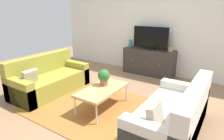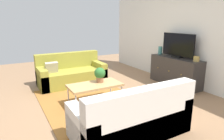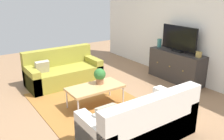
% 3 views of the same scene
% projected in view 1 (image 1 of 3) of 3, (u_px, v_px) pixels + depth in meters
% --- Properties ---
extents(ground_plane, '(10.00, 10.00, 0.00)m').
position_uv_depth(ground_plane, '(102.00, 105.00, 3.77)').
color(ground_plane, '#997251').
extents(wall_back, '(6.40, 0.12, 2.70)m').
position_uv_depth(wall_back, '(155.00, 26.00, 5.38)').
color(wall_back, silver).
rests_on(wall_back, ground_plane).
extents(area_rug, '(2.50, 1.90, 0.01)m').
position_uv_depth(area_rug, '(97.00, 108.00, 3.64)').
color(area_rug, '#9E662D').
rests_on(area_rug, ground_plane).
extents(couch_left_side, '(0.82, 1.71, 0.82)m').
position_uv_depth(couch_left_side, '(48.00, 80.00, 4.35)').
color(couch_left_side, olive).
rests_on(couch_left_side, ground_plane).
extents(couch_right_side, '(0.82, 1.71, 0.82)m').
position_uv_depth(couch_right_side, '(176.00, 117.00, 2.85)').
color(couch_right_side, silver).
rests_on(couch_right_side, ground_plane).
extents(coffee_table, '(0.55, 1.06, 0.41)m').
position_uv_depth(coffee_table, '(102.00, 90.00, 3.54)').
color(coffee_table, tan).
rests_on(coffee_table, ground_plane).
extents(potted_plant, '(0.23, 0.23, 0.31)m').
position_uv_depth(potted_plant, '(104.00, 77.00, 3.63)').
color(potted_plant, '#936042').
rests_on(potted_plant, coffee_table).
extents(tv_console, '(1.45, 0.47, 0.73)m').
position_uv_depth(tv_console, '(149.00, 62.00, 5.46)').
color(tv_console, '#332D2B').
rests_on(tv_console, ground_plane).
extents(flat_screen_tv, '(1.00, 0.16, 0.62)m').
position_uv_depth(flat_screen_tv, '(150.00, 38.00, 5.27)').
color(flat_screen_tv, black).
rests_on(flat_screen_tv, tv_console).
extents(glass_vase, '(0.11, 0.11, 0.22)m').
position_uv_depth(glass_vase, '(130.00, 43.00, 5.63)').
color(glass_vase, teal).
rests_on(glass_vase, tv_console).
extents(mantel_clock, '(0.11, 0.07, 0.13)m').
position_uv_depth(mantel_clock, '(171.00, 49.00, 5.01)').
color(mantel_clock, tan).
rests_on(mantel_clock, tv_console).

